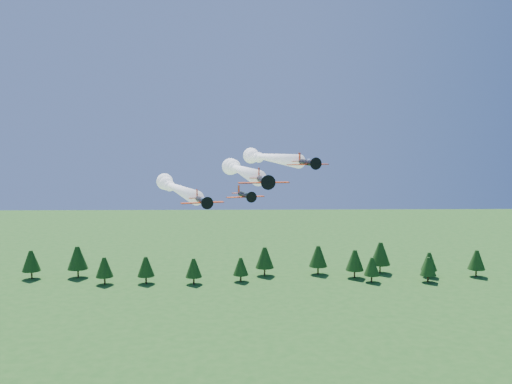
{
  "coord_description": "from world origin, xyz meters",
  "views": [
    {
      "loc": [
        -2.05,
        -95.8,
        53.51
      ],
      "look_at": [
        -0.16,
        0.0,
        43.58
      ],
      "focal_mm": 40.0,
      "sensor_mm": 36.0,
      "label": 1
    }
  ],
  "objects_px": {
    "plane_right": "(266,157)",
    "plane_slot": "(245,195)",
    "plane_lead": "(239,169)",
    "plane_left": "(175,188)"
  },
  "relations": [
    {
      "from": "plane_right",
      "to": "plane_slot",
      "type": "relative_size",
      "value": 5.11
    },
    {
      "from": "plane_lead",
      "to": "plane_left",
      "type": "bearing_deg",
      "value": 148.02
    },
    {
      "from": "plane_right",
      "to": "plane_slot",
      "type": "xyz_separation_m",
      "value": [
        -4.56,
        -17.27,
        -6.25
      ]
    },
    {
      "from": "plane_lead",
      "to": "plane_slot",
      "type": "relative_size",
      "value": 5.84
    },
    {
      "from": "plane_right",
      "to": "plane_slot",
      "type": "height_order",
      "value": "plane_right"
    },
    {
      "from": "plane_lead",
      "to": "plane_right",
      "type": "distance_m",
      "value": 11.92
    },
    {
      "from": "plane_right",
      "to": "plane_slot",
      "type": "distance_m",
      "value": 18.92
    },
    {
      "from": "plane_lead",
      "to": "plane_right",
      "type": "xyz_separation_m",
      "value": [
        5.6,
        10.33,
        1.97
      ]
    },
    {
      "from": "plane_lead",
      "to": "plane_slot",
      "type": "bearing_deg",
      "value": -89.96
    },
    {
      "from": "plane_slot",
      "to": "plane_right",
      "type": "bearing_deg",
      "value": 56.27
    }
  ]
}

